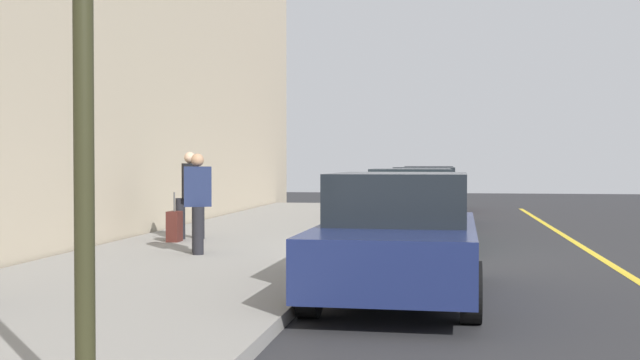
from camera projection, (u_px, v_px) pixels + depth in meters
name	position (u px, v px, depth m)	size (l,w,h in m)	color
ground_plane	(414.00, 251.00, 14.59)	(56.00, 56.00, 0.00)	#28282B
sidewalk	(241.00, 244.00, 15.11)	(28.00, 4.60, 0.15)	gray
lane_stripe_centre	(594.00, 254.00, 14.09)	(28.00, 0.14, 0.01)	gold
snow_bank_curb	(372.00, 249.00, 13.91)	(6.95, 0.56, 0.22)	white
parked_car_maroon	(429.00, 188.00, 26.97)	(4.21, 1.94, 1.51)	black
parked_car_charcoal	(424.00, 195.00, 21.28)	(4.20, 1.92, 1.51)	black
parked_car_green	(411.00, 206.00, 16.06)	(4.67, 1.98, 1.51)	black
parked_car_navy	(399.00, 235.00, 9.59)	(4.47, 1.97, 1.51)	black
pedestrian_navy_coat	(198.00, 200.00, 12.93)	(0.52, 0.51, 1.64)	black
pedestrian_black_coat	(190.00, 193.00, 15.36)	(0.53, 0.53, 1.69)	black
rolling_suitcase	(174.00, 226.00, 14.85)	(0.34, 0.22, 0.93)	#471E19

